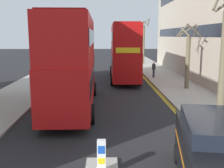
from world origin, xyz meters
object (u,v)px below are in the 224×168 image
object	(u,v)px
double_decker_bus_oncoming	(124,50)
taxi_minivan	(215,155)
pedestrian_far	(154,69)
double_decker_bus_away	(72,59)
keep_left_bollard	(101,158)

from	to	relation	value
double_decker_bus_oncoming	taxi_minivan	bearing A→B (deg)	-86.40
double_decker_bus_oncoming	pedestrian_far	bearing A→B (deg)	9.51
double_decker_bus_oncoming	double_decker_bus_away	bearing A→B (deg)	-109.81
double_decker_bus_oncoming	taxi_minivan	world-z (taller)	double_decker_bus_oncoming
double_decker_bus_oncoming	pedestrian_far	distance (m)	3.81
keep_left_bollard	double_decker_bus_away	distance (m)	9.09
keep_left_bollard	double_decker_bus_away	world-z (taller)	double_decker_bus_away
double_decker_bus_oncoming	pedestrian_far	size ratio (longest dim) A/B	6.68
keep_left_bollard	double_decker_bus_away	size ratio (longest dim) A/B	0.10
taxi_minivan	keep_left_bollard	bearing A→B (deg)	165.05
keep_left_bollard	pedestrian_far	bearing A→B (deg)	75.43
double_decker_bus_away	taxi_minivan	xyz separation A→B (m)	(5.21, -9.43, -1.96)
keep_left_bollard	double_decker_bus_oncoming	bearing A→B (deg)	84.06
keep_left_bollard	pedestrian_far	xyz separation A→B (m)	(5.20, 19.98, 0.38)
taxi_minivan	double_decker_bus_away	bearing A→B (deg)	118.89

